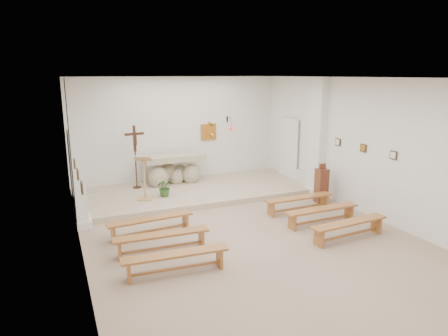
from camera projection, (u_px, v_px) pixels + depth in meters
name	position (u px, v px, depth m)	size (l,w,h in m)	color
ground	(245.00, 234.00, 9.13)	(7.00, 10.00, 0.00)	tan
wall_left	(77.00, 175.00, 7.38)	(0.02, 10.00, 3.50)	white
wall_right	(370.00, 148.00, 10.08)	(0.02, 10.00, 3.50)	white
wall_back	(179.00, 131.00, 13.19)	(7.00, 0.02, 3.50)	white
ceiling	(247.00, 78.00, 8.33)	(7.00, 10.00, 0.02)	silver
sanctuary_platform	(194.00, 191.00, 12.24)	(6.98, 3.00, 0.15)	beige
pilaster_left	(77.00, 155.00, 9.21)	(0.26, 0.55, 3.50)	white
pilaster_right	(318.00, 137.00, 11.82)	(0.26, 0.55, 3.50)	white
gold_wall_relief	(209.00, 132.00, 13.59)	(0.55, 0.04, 0.55)	gold
sanctuary_lamp	(230.00, 127.00, 13.60)	(0.11, 0.36, 0.44)	black
station_frame_left_front	(82.00, 188.00, 6.68)	(0.03, 0.20, 0.20)	#40301C
station_frame_left_mid	(78.00, 174.00, 7.57)	(0.03, 0.20, 0.20)	#40301C
station_frame_left_rear	(74.00, 164.00, 8.47)	(0.03, 0.20, 0.20)	#40301C
station_frame_right_front	(393.00, 155.00, 9.36)	(0.03, 0.20, 0.20)	#40301C
station_frame_right_mid	(363.00, 148.00, 10.26)	(0.03, 0.20, 0.20)	#40301C
station_frame_right_rear	(338.00, 142.00, 11.15)	(0.03, 0.20, 0.20)	#40301C
radiator_left	(77.00, 207.00, 10.16)	(0.10, 0.85, 0.52)	silver
radiator_right	(303.00, 180.00, 12.81)	(0.10, 0.85, 0.52)	silver
altar	(174.00, 171.00, 12.79)	(1.97, 0.91, 1.01)	#C6B797
lectern	(144.00, 177.00, 11.04)	(0.55, 0.51, 1.28)	tan
crucifix_stand	(135.00, 152.00, 12.06)	(0.59, 0.25, 1.93)	#361B11
potted_plant	(165.00, 187.00, 11.44)	(0.48, 0.42, 0.54)	#305923
donation_pedestal	(321.00, 185.00, 11.32)	(0.32, 0.32, 1.13)	brown
bench_left_front	(150.00, 222.00, 9.01)	(1.98, 0.47, 0.41)	#A96831
bench_right_front	(299.00, 201.00, 10.55)	(1.96, 0.33, 0.41)	#A96831
bench_left_second	(162.00, 238.00, 8.14)	(1.97, 0.41, 0.41)	#A96831
bench_right_second	(322.00, 212.00, 9.67)	(1.96, 0.34, 0.41)	#A96831
bench_left_third	(176.00, 258.00, 7.26)	(1.98, 0.45, 0.41)	#A96831
bench_right_third	(349.00, 226.00, 8.80)	(1.98, 0.45, 0.41)	#A96831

